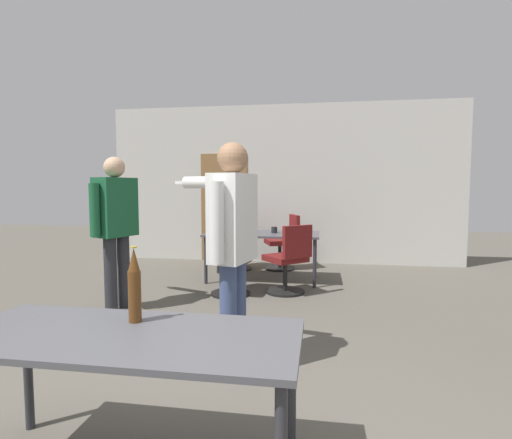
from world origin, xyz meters
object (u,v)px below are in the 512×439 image
at_px(office_chair_far_right, 284,244).
at_px(office_chair_near_pushed, 239,244).
at_px(person_near_casual, 231,233).
at_px(office_chair_mid_tucked, 289,262).
at_px(beer_bottle, 135,286).
at_px(person_right_polo, 115,218).
at_px(drink_cup, 274,230).
at_px(office_chair_side_rolled, 232,261).

distance_m(office_chair_far_right, office_chair_near_pushed, 0.78).
relative_size(person_near_casual, office_chair_mid_tucked, 1.88).
relative_size(person_near_casual, beer_bottle, 4.47).
relative_size(person_right_polo, office_chair_near_pushed, 1.90).
distance_m(person_right_polo, office_chair_far_right, 3.15).
xyz_separation_m(office_chair_far_right, office_chair_near_pushed, (-0.78, -0.09, -0.01)).
bearing_deg(beer_bottle, drink_cup, 86.48).
relative_size(person_right_polo, office_chair_mid_tucked, 1.89).
bearing_deg(person_right_polo, office_chair_far_right, -13.81).
bearing_deg(person_right_polo, office_chair_mid_tucked, -43.55).
xyz_separation_m(person_right_polo, office_chair_mid_tucked, (1.92, 0.96, -0.62)).
distance_m(person_near_casual, office_chair_mid_tucked, 2.35).
xyz_separation_m(person_right_polo, beer_bottle, (1.39, -2.37, -0.15)).
bearing_deg(person_near_casual, office_chair_near_pushed, 23.02).
height_order(person_near_casual, office_chair_mid_tucked, person_near_casual).
bearing_deg(office_chair_far_right, person_near_casual, 158.08).
xyz_separation_m(office_chair_side_rolled, office_chair_far_right, (0.54, 1.69, 0.01)).
bearing_deg(drink_cup, office_chair_mid_tucked, -69.91).
xyz_separation_m(person_right_polo, drink_cup, (1.64, 1.73, -0.29)).
height_order(office_chair_near_pushed, drink_cup, office_chair_near_pushed).
relative_size(person_near_casual, office_chair_side_rolled, 1.90).
distance_m(office_chair_near_pushed, beer_bottle, 4.90).
xyz_separation_m(person_near_casual, office_chair_side_rolled, (-0.47, 2.17, -0.63)).
height_order(office_chair_mid_tucked, office_chair_near_pushed, office_chair_mid_tucked).
relative_size(office_chair_mid_tucked, drink_cup, 10.00).
height_order(person_right_polo, office_chair_mid_tucked, person_right_polo).
distance_m(person_right_polo, beer_bottle, 2.75).
xyz_separation_m(office_chair_side_rolled, beer_bottle, (0.21, -3.25, 0.48)).
bearing_deg(person_right_polo, drink_cup, -23.63).
bearing_deg(office_chair_far_right, office_chair_mid_tucked, 166.28).
bearing_deg(office_chair_side_rolled, office_chair_mid_tucked, -167.37).
distance_m(person_right_polo, office_chair_side_rolled, 1.60).
bearing_deg(office_chair_near_pushed, office_chair_side_rolled, 117.57).
distance_m(person_near_casual, beer_bottle, 1.12).
distance_m(office_chair_far_right, beer_bottle, 4.97).
distance_m(person_near_casual, office_chair_near_pushed, 3.89).
bearing_deg(drink_cup, person_near_casual, -89.80).
bearing_deg(beer_bottle, office_chair_near_pushed, 95.27).
bearing_deg(person_near_casual, drink_cup, 12.56).
height_order(office_chair_side_rolled, office_chair_mid_tucked, office_chair_mid_tucked).
relative_size(office_chair_near_pushed, beer_bottle, 2.37).
bearing_deg(office_chair_side_rolled, office_chair_near_pushed, -75.09).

